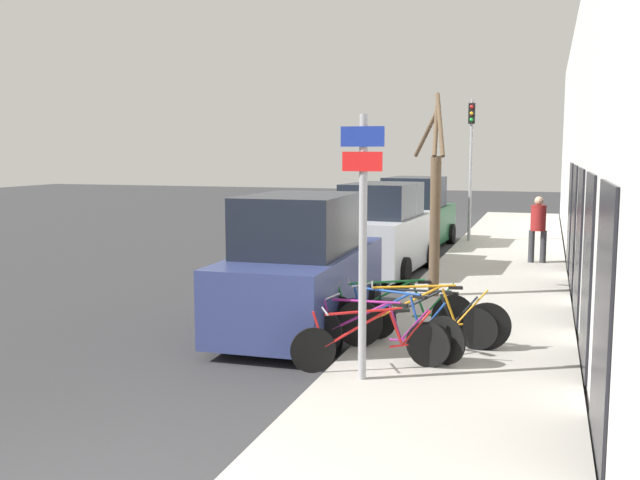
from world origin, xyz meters
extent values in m
plane|color=#333335|center=(0.00, 11.20, 0.00)|extent=(80.00, 80.00, 0.00)
cube|color=#ADA89E|center=(2.60, 14.00, 0.07)|extent=(3.20, 32.00, 0.15)
cube|color=silver|center=(4.35, 14.00, 3.25)|extent=(0.20, 32.00, 6.50)
cube|color=black|center=(4.23, 2.52, 1.44)|extent=(0.03, 1.84, 2.58)
cube|color=black|center=(4.23, 5.44, 1.44)|extent=(0.03, 1.84, 2.58)
cube|color=black|center=(4.23, 8.36, 1.44)|extent=(0.03, 1.84, 2.58)
cube|color=black|center=(4.23, 11.28, 1.44)|extent=(0.03, 1.84, 2.58)
cube|color=black|center=(4.23, 14.20, 1.44)|extent=(0.03, 1.84, 2.58)
cylinder|color=#939399|center=(1.54, 3.95, 1.81)|extent=(0.10, 0.10, 3.32)
cube|color=navy|center=(1.54, 3.89, 3.19)|extent=(0.54, 0.02, 0.24)
cube|color=red|center=(1.54, 3.89, 2.89)|extent=(0.50, 0.02, 0.24)
cylinder|color=black|center=(0.87, 4.00, 0.45)|extent=(0.55, 0.30, 0.60)
cylinder|color=black|center=(2.28, 4.70, 0.45)|extent=(0.55, 0.30, 0.60)
cylinder|color=red|center=(1.40, 4.26, 0.73)|extent=(0.80, 0.43, 0.50)
cylinder|color=red|center=(1.47, 4.30, 0.94)|extent=(0.93, 0.49, 0.08)
cylinder|color=red|center=(1.85, 4.49, 0.71)|extent=(0.19, 0.12, 0.43)
cylinder|color=red|center=(2.03, 4.58, 0.47)|extent=(0.51, 0.27, 0.07)
cylinder|color=red|center=(2.10, 4.62, 0.68)|extent=(0.38, 0.21, 0.49)
cylinder|color=red|center=(0.94, 4.03, 0.71)|extent=(0.18, 0.11, 0.52)
cube|color=black|center=(1.92, 4.53, 0.94)|extent=(0.21, 0.16, 0.04)
cylinder|color=#99999E|center=(1.01, 4.07, 0.96)|extent=(0.22, 0.40, 0.02)
cylinder|color=black|center=(0.70, 4.96, 0.46)|extent=(0.61, 0.13, 0.61)
cylinder|color=black|center=(2.25, 4.71, 0.46)|extent=(0.61, 0.13, 0.61)
cylinder|color=#8C1E72|center=(1.28, 4.87, 0.74)|extent=(0.88, 0.18, 0.51)
cylinder|color=#8C1E72|center=(1.36, 4.85, 0.96)|extent=(1.01, 0.20, 0.08)
cylinder|color=#8C1E72|center=(1.78, 4.78, 0.72)|extent=(0.19, 0.07, 0.44)
cylinder|color=#8C1E72|center=(1.98, 4.75, 0.48)|extent=(0.55, 0.12, 0.07)
cylinder|color=#8C1E72|center=(2.05, 4.74, 0.70)|extent=(0.41, 0.10, 0.49)
cylinder|color=#8C1E72|center=(0.78, 4.95, 0.72)|extent=(0.19, 0.06, 0.53)
cube|color=black|center=(1.86, 4.77, 0.95)|extent=(0.21, 0.11, 0.04)
cylinder|color=#99999E|center=(0.85, 4.93, 0.98)|extent=(0.09, 0.44, 0.02)
cylinder|color=black|center=(0.97, 5.65, 0.48)|extent=(0.61, 0.34, 0.66)
cylinder|color=black|center=(2.44, 4.89, 0.48)|extent=(0.61, 0.34, 0.66)
cylinder|color=#1E4799|center=(1.52, 5.36, 0.79)|extent=(0.84, 0.46, 0.55)
cylinder|color=#1E4799|center=(1.59, 5.32, 1.02)|extent=(0.97, 0.53, 0.09)
cylinder|color=#1E4799|center=(2.00, 5.12, 0.76)|extent=(0.19, 0.12, 0.48)
cylinder|color=#1E4799|center=(2.18, 5.02, 0.51)|extent=(0.53, 0.29, 0.08)
cylinder|color=#1E4799|center=(2.26, 4.98, 0.74)|extent=(0.40, 0.23, 0.53)
cylinder|color=#1E4799|center=(1.04, 5.61, 0.76)|extent=(0.19, 0.12, 0.57)
cube|color=black|center=(2.07, 5.08, 1.02)|extent=(0.21, 0.16, 0.04)
cylinder|color=#99999E|center=(1.12, 5.57, 1.05)|extent=(0.22, 0.40, 0.02)
cylinder|color=black|center=(1.13, 5.38, 0.50)|extent=(0.69, 0.19, 0.70)
cylinder|color=black|center=(2.93, 5.79, 0.50)|extent=(0.69, 0.19, 0.70)
cylinder|color=orange|center=(1.80, 5.54, 0.82)|extent=(1.02, 0.26, 0.57)
cylinder|color=orange|center=(1.89, 5.56, 1.06)|extent=(1.18, 0.30, 0.09)
cylinder|color=orange|center=(2.39, 5.67, 0.79)|extent=(0.22, 0.08, 0.50)
cylinder|color=orange|center=(2.62, 5.72, 0.52)|extent=(0.64, 0.17, 0.08)
cylinder|color=orange|center=(2.71, 5.74, 0.77)|extent=(0.48, 0.14, 0.56)
cylinder|color=orange|center=(1.22, 5.40, 0.79)|extent=(0.22, 0.08, 0.60)
cube|color=black|center=(2.48, 5.69, 1.06)|extent=(0.21, 0.12, 0.04)
cylinder|color=#99999E|center=(1.31, 5.43, 1.09)|extent=(0.12, 0.43, 0.02)
cylinder|color=black|center=(1.27, 5.90, 0.46)|extent=(0.62, 0.09, 0.61)
cylinder|color=black|center=(2.79, 5.75, 0.46)|extent=(0.62, 0.09, 0.61)
cylinder|color=black|center=(1.84, 5.84, 0.74)|extent=(0.85, 0.12, 0.51)
cylinder|color=black|center=(1.92, 5.83, 0.96)|extent=(0.99, 0.13, 0.08)
cylinder|color=black|center=(2.33, 5.79, 0.72)|extent=(0.19, 0.05, 0.44)
cylinder|color=black|center=(2.52, 5.77, 0.48)|extent=(0.53, 0.08, 0.07)
cylinder|color=black|center=(2.60, 5.77, 0.70)|extent=(0.40, 0.07, 0.49)
cylinder|color=black|center=(1.35, 5.89, 0.72)|extent=(0.19, 0.05, 0.53)
cube|color=black|center=(2.41, 5.78, 0.95)|extent=(0.21, 0.10, 0.04)
cylinder|color=#99999E|center=(1.43, 5.88, 0.98)|extent=(0.07, 0.44, 0.02)
cylinder|color=black|center=(0.67, 5.74, 0.48)|extent=(0.64, 0.26, 0.67)
cylinder|color=black|center=(2.37, 6.34, 0.48)|extent=(0.64, 0.26, 0.67)
cylinder|color=#197233|center=(1.31, 5.97, 0.79)|extent=(0.96, 0.37, 0.55)
cylinder|color=#197233|center=(1.39, 6.00, 1.03)|extent=(1.12, 0.43, 0.09)
cylinder|color=#197233|center=(1.86, 6.16, 0.77)|extent=(0.21, 0.11, 0.48)
cylinder|color=#197233|center=(2.07, 6.24, 0.51)|extent=(0.61, 0.24, 0.08)
cylinder|color=#197233|center=(2.16, 6.27, 0.74)|extent=(0.45, 0.19, 0.54)
cylinder|color=#197233|center=(0.76, 5.77, 0.77)|extent=(0.21, 0.10, 0.58)
cube|color=black|center=(1.95, 6.19, 1.02)|extent=(0.22, 0.14, 0.04)
cylinder|color=#99999E|center=(0.84, 5.80, 1.05)|extent=(0.17, 0.42, 0.02)
cube|color=navy|center=(-0.21, 6.70, 0.75)|extent=(1.90, 4.66, 1.17)
cube|color=black|center=(-0.20, 6.52, 1.82)|extent=(1.66, 2.44, 0.97)
cylinder|color=black|center=(-1.13, 8.11, 0.30)|extent=(0.24, 0.61, 0.60)
cylinder|color=black|center=(0.65, 8.16, 0.30)|extent=(0.24, 0.61, 0.60)
cylinder|color=black|center=(-1.06, 5.25, 0.30)|extent=(0.24, 0.61, 0.60)
cylinder|color=black|center=(0.72, 5.30, 0.30)|extent=(0.24, 0.61, 0.60)
cube|color=#B2B7BC|center=(-0.13, 12.57, 0.80)|extent=(1.97, 4.44, 1.25)
cube|color=black|center=(-0.14, 12.40, 1.84)|extent=(1.68, 2.35, 0.82)
cylinder|color=black|center=(-0.91, 13.97, 0.32)|extent=(0.26, 0.65, 0.64)
cylinder|color=black|center=(0.81, 13.87, 0.32)|extent=(0.26, 0.65, 0.64)
cylinder|color=black|center=(-1.07, 11.27, 0.32)|extent=(0.26, 0.65, 0.64)
cylinder|color=black|center=(0.66, 11.18, 0.32)|extent=(0.26, 0.65, 0.64)
cube|color=#144728|center=(-0.23, 17.53, 0.73)|extent=(1.97, 4.38, 1.10)
cube|color=black|center=(-0.24, 17.36, 1.75)|extent=(1.69, 2.32, 0.94)
cylinder|color=black|center=(-1.03, 18.90, 0.33)|extent=(0.26, 0.67, 0.66)
cylinder|color=black|center=(0.71, 18.81, 0.33)|extent=(0.26, 0.67, 0.66)
cylinder|color=black|center=(-1.18, 16.24, 0.33)|extent=(0.26, 0.67, 0.66)
cylinder|color=black|center=(0.57, 16.15, 0.33)|extent=(0.26, 0.67, 0.66)
cylinder|color=#333338|center=(3.63, 14.59, 0.57)|extent=(0.16, 0.16, 0.83)
cylinder|color=#333338|center=(3.34, 14.55, 0.57)|extent=(0.16, 0.16, 0.83)
cylinder|color=maroon|center=(3.48, 14.57, 1.31)|extent=(0.38, 0.38, 0.66)
sphere|color=tan|center=(3.48, 14.57, 1.75)|extent=(0.23, 0.23, 0.23)
cylinder|color=brown|center=(1.59, 9.50, 1.54)|extent=(0.21, 0.21, 2.78)
cylinder|color=brown|center=(1.72, 9.05, 3.52)|extent=(0.35, 1.00, 1.24)
cylinder|color=brown|center=(1.34, 9.72, 3.35)|extent=(0.59, 0.55, 0.91)
cylinder|color=brown|center=(1.63, 9.09, 3.40)|extent=(0.18, 0.90, 1.01)
cylinder|color=#939399|center=(1.31, 18.69, 2.40)|extent=(0.10, 0.10, 4.50)
cube|color=black|center=(1.31, 18.59, 4.20)|extent=(0.20, 0.16, 0.64)
sphere|color=red|center=(1.31, 18.50, 4.40)|extent=(0.11, 0.11, 0.11)
sphere|color=orange|center=(1.31, 18.50, 4.20)|extent=(0.11, 0.11, 0.11)
sphere|color=green|center=(1.31, 18.50, 4.00)|extent=(0.11, 0.11, 0.11)
camera|label=1|loc=(3.70, -4.54, 3.02)|focal=40.00mm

